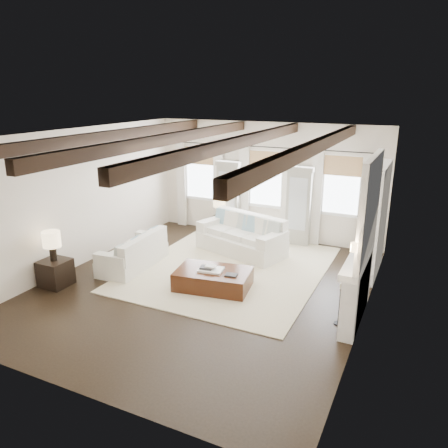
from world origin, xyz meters
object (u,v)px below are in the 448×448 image
at_px(sofa_back, 243,237).
at_px(ottoman, 213,279).
at_px(side_table_front, 56,273).
at_px(side_table_back, 219,226).
at_px(sofa_left, 135,254).

relative_size(sofa_back, ottoman, 1.61).
height_order(side_table_front, side_table_back, side_table_back).
height_order(sofa_left, ottoman, sofa_left).
distance_m(ottoman, side_table_front, 3.37).
bearing_deg(ottoman, side_table_front, -166.00).
relative_size(sofa_back, sofa_left, 1.29).
height_order(sofa_left, side_table_front, sofa_left).
bearing_deg(side_table_front, sofa_back, 51.60).
bearing_deg(sofa_left, side_table_back, 75.12).
bearing_deg(side_table_front, side_table_back, 69.22).
xyz_separation_m(sofa_back, side_table_back, (-1.12, 0.92, -0.11)).
bearing_deg(sofa_back, side_table_front, -128.40).
distance_m(sofa_left, ottoman, 2.20).
xyz_separation_m(sofa_back, side_table_front, (-2.82, -3.56, -0.11)).
relative_size(side_table_front, side_table_back, 0.99).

